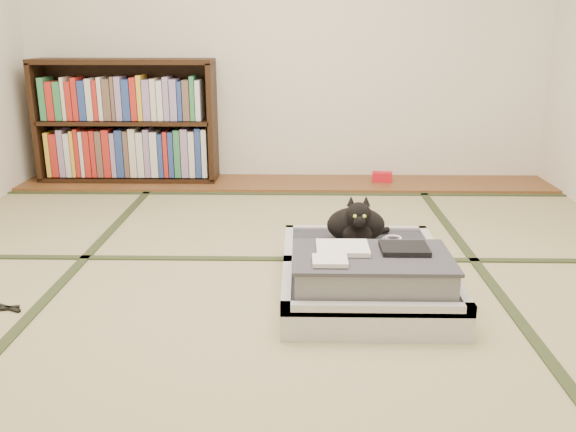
{
  "coord_description": "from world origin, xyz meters",
  "views": [
    {
      "loc": [
        0.11,
        -2.52,
        1.13
      ],
      "look_at": [
        0.05,
        0.35,
        0.25
      ],
      "focal_mm": 38.0,
      "sensor_mm": 36.0,
      "label": 1
    }
  ],
  "objects": [
    {
      "name": "bookcase",
      "position": [
        -1.21,
        2.07,
        0.45
      ],
      "size": [
        1.34,
        0.31,
        0.92
      ],
      "color": "black",
      "rests_on": "wood_strip"
    },
    {
      "name": "floor",
      "position": [
        0.0,
        0.0,
        0.0
      ],
      "size": [
        4.5,
        4.5,
        0.0
      ],
      "primitive_type": "plane",
      "color": "tan",
      "rests_on": "ground"
    },
    {
      "name": "tatami_borders",
      "position": [
        0.0,
        0.49,
        0.0
      ],
      "size": [
        4.0,
        4.5,
        0.01
      ],
      "color": "#2D381E",
      "rests_on": "ground"
    },
    {
      "name": "suitcase",
      "position": [
        0.4,
        -0.03,
        0.1
      ],
      "size": [
        0.73,
        0.97,
        0.29
      ],
      "color": "silver",
      "rests_on": "floor"
    },
    {
      "name": "red_item",
      "position": [
        0.74,
        2.03,
        0.06
      ],
      "size": [
        0.16,
        0.11,
        0.07
      ],
      "primitive_type": "cube",
      "rotation": [
        0.0,
        0.0,
        -0.14
      ],
      "color": "red",
      "rests_on": "wood_strip"
    },
    {
      "name": "cat",
      "position": [
        0.38,
        0.26,
        0.24
      ],
      "size": [
        0.32,
        0.33,
        0.26
      ],
      "color": "black",
      "rests_on": "suitcase"
    },
    {
      "name": "wood_strip",
      "position": [
        0.0,
        2.0,
        0.01
      ],
      "size": [
        4.0,
        0.5,
        0.02
      ],
      "primitive_type": "cube",
      "color": "brown",
      "rests_on": "ground"
    },
    {
      "name": "cable_coil",
      "position": [
        0.56,
        0.3,
        0.15
      ],
      "size": [
        0.1,
        0.1,
        0.02
      ],
      "color": "white",
      "rests_on": "suitcase"
    }
  ]
}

